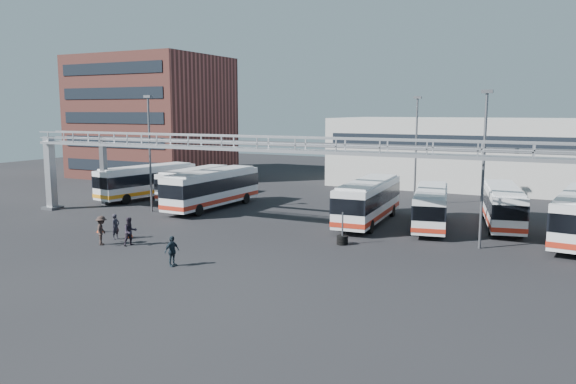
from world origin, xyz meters
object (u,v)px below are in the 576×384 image
at_px(bus_2, 212,187).
at_px(cone_right, 100,227).
at_px(pedestrian_a, 116,227).
at_px(cone_left, 129,232).
at_px(bus_6, 431,206).
at_px(bus_5, 368,200).
at_px(light_pole_left, 150,147).
at_px(bus_7, 503,205).
at_px(pedestrian_b, 130,232).
at_px(light_pole_mid, 484,161).
at_px(bus_1, 195,182).
at_px(tire_stack, 342,239).
at_px(light_pole_back, 416,145).
at_px(pedestrian_c, 102,230).
at_px(pedestrian_d, 172,251).
at_px(bus_0, 147,180).

xyz_separation_m(bus_2, cone_right, (-1.74, -12.16, -1.56)).
xyz_separation_m(pedestrian_a, cone_left, (0.47, 0.84, -0.54)).
bearing_deg(bus_6, bus_5, 176.27).
relative_size(light_pole_left, bus_7, 0.96).
bearing_deg(bus_2, pedestrian_b, -75.45).
distance_m(bus_2, bus_7, 24.82).
bearing_deg(bus_6, cone_left, -155.31).
height_order(light_pole_left, cone_left, light_pole_left).
relative_size(light_pole_mid, cone_left, 14.20).
bearing_deg(bus_1, pedestrian_b, -67.30).
height_order(light_pole_mid, bus_6, light_pole_mid).
distance_m(light_pole_left, bus_5, 19.57).
distance_m(bus_7, cone_left, 27.99).
distance_m(bus_1, tire_stack, 23.90).
xyz_separation_m(light_pole_back, pedestrian_c, (-14.76, -25.28, -4.74)).
bearing_deg(bus_1, cone_left, -70.06).
bearing_deg(bus_5, bus_6, 3.47).
xyz_separation_m(light_pole_mid, pedestrian_a, (-23.13, -8.60, -4.83)).
bearing_deg(cone_right, bus_6, 30.39).
bearing_deg(cone_right, pedestrian_a, -24.15).
height_order(bus_1, bus_7, bus_7).
xyz_separation_m(pedestrian_d, cone_left, (-7.36, 4.59, -0.53)).
height_order(pedestrian_b, cone_left, pedestrian_b).
xyz_separation_m(light_pole_back, bus_0, (-25.31, -8.32, -3.87)).
bearing_deg(tire_stack, bus_7, 50.30).
relative_size(bus_1, cone_left, 14.14).
bearing_deg(light_pole_back, light_pole_mid, -61.93).
bearing_deg(cone_left, pedestrian_b, -46.42).
height_order(bus_1, pedestrian_a, bus_1).
bearing_deg(pedestrian_d, cone_left, 68.68).
relative_size(bus_0, cone_left, 15.79).
distance_m(bus_6, bus_7, 5.55).
height_order(bus_2, pedestrian_c, bus_2).
bearing_deg(pedestrian_d, bus_5, -9.27).
distance_m(pedestrian_a, pedestrian_c, 1.73).
bearing_deg(pedestrian_a, tire_stack, -69.54).
bearing_deg(pedestrian_a, bus_2, 3.67).
bearing_deg(light_pole_back, tire_stack, -91.29).
bearing_deg(pedestrian_d, pedestrian_c, 85.11).
xyz_separation_m(bus_1, tire_stack, (20.63, -12.00, -1.33)).
relative_size(light_pole_mid, tire_stack, 4.66).
bearing_deg(light_pole_back, pedestrian_a, -122.67).
bearing_deg(pedestrian_b, bus_7, -24.09).
bearing_deg(light_pole_back, cone_right, -128.50).
relative_size(pedestrian_a, tire_stack, 0.82).
relative_size(pedestrian_d, tire_stack, 0.81).
xyz_separation_m(bus_7, tire_stack, (-8.97, -10.80, -1.38)).
distance_m(bus_0, bus_6, 29.01).
height_order(light_pole_back, cone_right, light_pole_back).
relative_size(light_pole_back, bus_2, 0.87).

